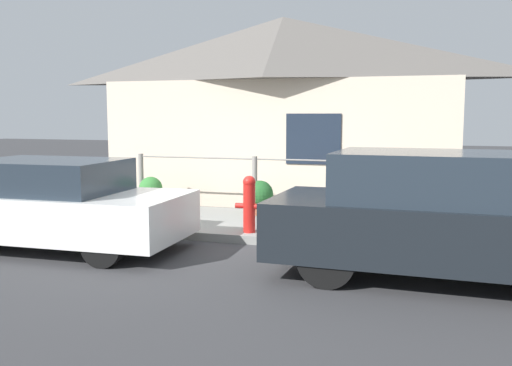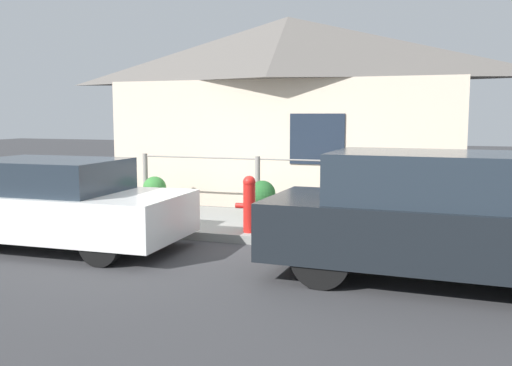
% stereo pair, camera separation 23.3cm
% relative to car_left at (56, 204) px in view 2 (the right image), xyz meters
% --- Properties ---
extents(ground_plane, '(60.00, 60.00, 0.00)m').
position_rel_car_left_xyz_m(ground_plane, '(1.99, 1.06, -0.65)').
color(ground_plane, '#38383A').
extents(sidewalk, '(24.00, 2.36, 0.13)m').
position_rel_car_left_xyz_m(sidewalk, '(1.99, 2.25, -0.58)').
color(sidewalk, gray).
rests_on(sidewalk, ground_plane).
extents(house, '(7.82, 2.23, 4.03)m').
position_rel_car_left_xyz_m(house, '(1.99, 5.20, 2.51)').
color(house, beige).
rests_on(house, ground_plane).
extents(fence, '(4.90, 0.10, 1.03)m').
position_rel_car_left_xyz_m(fence, '(1.99, 3.28, 0.06)').
color(fence, gray).
rests_on(fence, sidewalk).
extents(car_left, '(3.79, 1.79, 1.29)m').
position_rel_car_left_xyz_m(car_left, '(0.00, 0.00, 0.00)').
color(car_left, white).
rests_on(car_left, ground_plane).
extents(car_right, '(4.22, 1.82, 1.51)m').
position_rel_car_left_xyz_m(car_right, '(5.37, 0.00, 0.11)').
color(car_right, black).
rests_on(car_right, ground_plane).
extents(fire_hydrant, '(0.44, 0.20, 0.88)m').
position_rel_car_left_xyz_m(fire_hydrant, '(2.52, 1.34, -0.06)').
color(fire_hydrant, red).
rests_on(fire_hydrant, sidewalk).
extents(potted_plant_near_hydrant, '(0.49, 0.49, 0.62)m').
position_rel_car_left_xyz_m(potted_plant_near_hydrant, '(2.21, 2.91, -0.18)').
color(potted_plant_near_hydrant, '#9E5638').
rests_on(potted_plant_near_hydrant, sidewalk).
extents(potted_plant_by_fence, '(0.46, 0.46, 0.60)m').
position_rel_car_left_xyz_m(potted_plant_by_fence, '(-0.09, 3.08, -0.17)').
color(potted_plant_by_fence, '#9E5638').
rests_on(potted_plant_by_fence, sidewalk).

